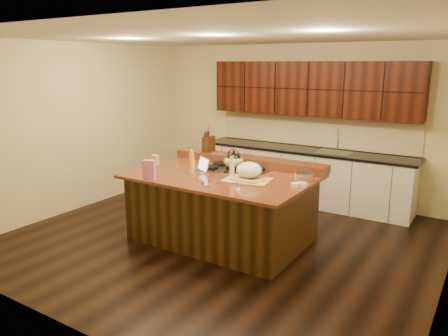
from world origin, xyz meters
The scene contains 36 objects.
room centered at (0.00, 0.00, 1.35)m, with size 5.52×5.02×2.72m.
island centered at (0.00, 0.00, 0.46)m, with size 2.40×1.60×0.92m.
back_ledge centered at (0.00, 0.70, 0.98)m, with size 2.40×0.30×0.12m, color black.
cooktop centered at (0.00, 0.30, 0.94)m, with size 0.92×0.52×0.05m.
back_counter centered at (0.30, 2.23, 0.98)m, with size 3.70×0.66×2.40m.
kettle centered at (0.00, 0.30, 1.06)m, with size 0.21×0.21×0.19m, color black.
green_bowl centered at (0.00, 0.30, 1.04)m, with size 0.28×0.28×0.16m, color olive.
laptop centered at (-0.33, -0.04, 0.97)m, with size 0.36×0.34×0.20m.
oil_bottle centered at (-0.41, -0.12, 1.06)m, with size 0.07×0.07×0.27m, color orange.
vinegar_bottle centered at (0.24, -0.14, 1.04)m, with size 0.06×0.06×0.25m, color silver.
wooden_tray centered at (0.44, -0.06, 1.02)m, with size 0.62×0.49×0.23m.
ramekin_a centered at (1.06, -0.02, 0.94)m, with size 0.10×0.10×0.04m, color white.
ramekin_b centered at (1.11, 0.06, 0.94)m, with size 0.10×0.10×0.04m, color white.
ramekin_c centered at (1.15, 0.02, 0.94)m, with size 0.10×0.10×0.04m, color white.
strainer_bowl centered at (1.05, 0.28, 0.97)m, with size 0.24×0.24×0.09m, color #996B3F.
kitchen_timer centered at (0.48, -0.40, 0.96)m, with size 0.08×0.08×0.07m, color silver.
pink_bag centered at (-0.60, -0.76, 1.05)m, with size 0.14×0.08×0.27m, color pink.
candy_plate centered at (-0.95, -0.38, 0.93)m, with size 0.18×0.18×0.01m, color white.
package_box centered at (-1.15, -0.02, 0.99)m, with size 0.10×0.07×0.14m, color gold.
utensil_crock centered at (-0.70, 0.70, 1.11)m, with size 0.12×0.12×0.14m, color white.
knife_block centered at (-0.69, 0.70, 1.16)m, with size 0.12×0.19×0.24m, color black.
gumdrop_0 centered at (0.07, -0.39, 0.93)m, with size 0.02×0.02×0.02m, color red.
gumdrop_1 centered at (0.16, -0.57, 0.93)m, with size 0.02×0.02×0.02m, color #198C26.
gumdrop_2 centered at (0.17, -0.39, 0.93)m, with size 0.02×0.02×0.02m, color red.
gumdrop_3 centered at (-0.05, -0.48, 0.93)m, with size 0.02×0.02×0.02m, color #198C26.
gumdrop_4 centered at (0.02, -0.47, 0.93)m, with size 0.02×0.02×0.02m, color red.
gumdrop_5 centered at (0.23, -0.39, 0.93)m, with size 0.02×0.02×0.02m, color #198C26.
gumdrop_6 centered at (-0.16, -0.38, 0.93)m, with size 0.02×0.02×0.02m, color red.
gumdrop_7 centered at (0.21, -0.40, 0.93)m, with size 0.02×0.02×0.02m, color #198C26.
gumdrop_8 centered at (0.19, -0.60, 0.93)m, with size 0.02×0.02×0.02m, color red.
gumdrop_9 centered at (0.15, -0.61, 0.93)m, with size 0.02×0.02×0.02m, color #198C26.
gumdrop_10 centered at (0.06, -0.53, 0.93)m, with size 0.02×0.02×0.02m, color red.
gumdrop_11 centered at (0.01, -0.47, 0.93)m, with size 0.02×0.02×0.02m, color #198C26.
gumdrop_12 centered at (-0.05, -0.40, 0.93)m, with size 0.02×0.02×0.02m, color red.
gumdrop_13 centered at (0.02, -0.45, 0.93)m, with size 0.02×0.02×0.02m, color #198C26.
gumdrop_14 centered at (0.07, -0.54, 0.93)m, with size 0.02×0.02×0.02m, color red.
Camera 1 is at (3.05, -4.75, 2.37)m, focal length 35.00 mm.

